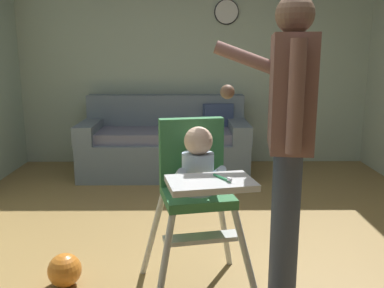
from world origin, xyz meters
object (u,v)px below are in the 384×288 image
object	(u,v)px
toy_ball	(65,270)
wall_clock	(226,12)
high_chair	(197,178)
couch	(166,144)
adult_standing	(288,138)

from	to	relation	value
toy_ball	wall_clock	size ratio (longest dim) A/B	0.68
toy_ball	high_chair	bearing A→B (deg)	-5.49
couch	toy_ball	distance (m)	2.44
high_chair	wall_clock	xyz separation A→B (m)	(0.40, 2.94, 1.12)
couch	wall_clock	world-z (taller)	wall_clock
couch	toy_ball	xyz separation A→B (m)	(-0.47, -2.39, -0.23)
toy_ball	couch	bearing A→B (deg)	78.96
couch	high_chair	world-z (taller)	high_chair
adult_standing	wall_clock	world-z (taller)	wall_clock
couch	adult_standing	world-z (taller)	adult_standing
high_chair	couch	bearing A→B (deg)	175.61
couch	toy_ball	bearing A→B (deg)	-11.04
toy_ball	adult_standing	bearing A→B (deg)	-6.85
adult_standing	wall_clock	size ratio (longest dim) A/B	5.60
high_chair	toy_ball	distance (m)	0.97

